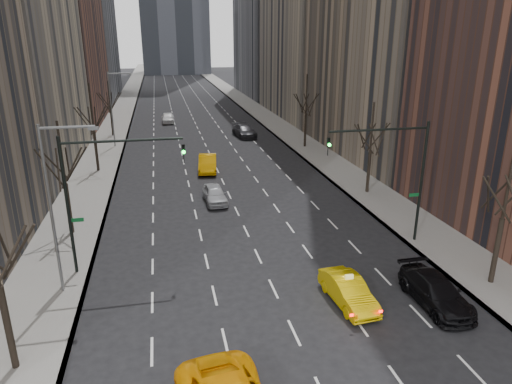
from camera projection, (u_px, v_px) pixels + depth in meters
sidewalk_left at (120, 115)px, 79.99m from camera, size 4.50×320.00×0.15m
sidewalk_right at (257, 111)px, 84.78m from camera, size 4.50×320.00×0.15m
tree_lw_a at (0, 287)px, 17.69m from camera, size 3.36×3.50×8.28m
tree_lw_b at (66, 184)px, 30.71m from camera, size 3.36×3.50×7.82m
tree_lw_c at (94, 133)px, 45.42m from camera, size 3.36×3.50×8.74m
tree_lw_d at (111, 110)px, 62.24m from camera, size 3.36×3.50×7.36m
tree_rw_a at (502, 220)px, 24.23m from camera, size 3.36×3.50×8.28m
tree_rw_b at (370, 152)px, 39.10m from camera, size 3.36×3.50×7.82m
tree_rw_c at (306, 115)px, 55.67m from camera, size 3.36×3.50×8.74m
traffic_mast_left at (97, 182)px, 25.14m from camera, size 6.69×0.39×8.00m
traffic_mast_right at (399, 164)px, 28.70m from camera, size 6.69×0.39×8.00m
streetlight_near at (56, 194)px, 22.91m from camera, size 2.83×0.22×9.00m
streetlight_far at (114, 102)px, 55.32m from camera, size 2.83×0.22×9.00m
taxi_sedan at (348, 291)px, 23.42m from camera, size 1.87×4.43×1.42m
silver_sedan_ahead at (215, 194)px, 37.82m from camera, size 1.87×4.30×1.44m
parked_suv_black at (436, 292)px, 23.33m from camera, size 2.07×5.05×1.46m
far_taxi at (208, 163)px, 46.61m from camera, size 2.36×5.23×1.67m
far_suv_grey at (244, 131)px, 62.69m from camera, size 3.01×5.90×1.64m
far_car_white at (168, 118)px, 72.87m from camera, size 1.91×4.73×1.61m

